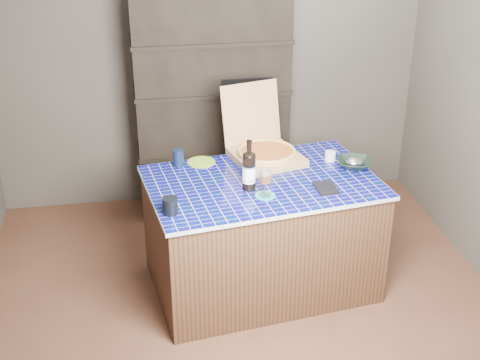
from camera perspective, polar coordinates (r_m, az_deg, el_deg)
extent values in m
plane|color=brown|center=(4.48, 0.30, -11.46)|extent=(3.50, 3.50, 0.00)
plane|color=#4A4640|center=(5.48, -2.78, 10.50)|extent=(3.50, 0.00, 3.50)
plane|color=#4A4640|center=(2.37, 7.64, -13.17)|extent=(3.50, 0.00, 3.50)
cube|color=black|center=(5.38, -2.42, 6.28)|extent=(1.20, 0.40, 1.80)
cube|color=black|center=(5.29, 0.32, 8.54)|extent=(0.40, 0.32, 0.12)
cube|color=#46311B|center=(4.55, 1.84, -4.80)|extent=(1.56, 1.10, 0.79)
cube|color=#05124D|center=(4.35, 1.92, -0.22)|extent=(1.60, 1.14, 0.03)
cube|color=tan|center=(4.62, 2.28, 1.95)|extent=(0.53, 0.53, 0.05)
cube|color=tan|center=(4.75, 0.93, 5.74)|extent=(0.44, 0.21, 0.43)
cylinder|color=tan|center=(4.61, 2.28, 2.30)|extent=(0.40, 0.40, 0.01)
cylinder|color=#6A0C0B|center=(4.60, 2.29, 2.43)|extent=(0.35, 0.35, 0.01)
torus|color=tan|center=(4.60, 2.29, 2.49)|extent=(0.40, 0.40, 0.02)
cylinder|color=black|center=(4.19, 0.77, 0.65)|extent=(0.08, 0.08, 0.23)
ellipsoid|color=black|center=(4.14, 0.78, 2.09)|extent=(0.08, 0.08, 0.05)
cylinder|color=black|center=(4.12, 0.79, 2.80)|extent=(0.03, 0.03, 0.09)
cylinder|color=white|center=(4.19, 0.77, 0.51)|extent=(0.09, 0.09, 0.11)
cylinder|color=#3D70CF|center=(4.21, 0.77, 0.10)|extent=(0.09, 0.09, 0.01)
cylinder|color=#3D70CF|center=(4.17, 0.78, 1.19)|extent=(0.09, 0.09, 0.01)
cylinder|color=#1B8D7D|center=(4.16, 2.15, -1.34)|extent=(0.13, 0.13, 0.01)
cylinder|color=white|center=(4.15, 2.15, -1.27)|extent=(0.07, 0.07, 0.01)
cylinder|color=white|center=(4.13, 2.16, -0.76)|extent=(0.01, 0.01, 0.08)
ellipsoid|color=white|center=(4.09, 2.18, 0.32)|extent=(0.08, 0.08, 0.11)
cylinder|color=#BC601E|center=(4.10, 2.18, 0.19)|extent=(0.07, 0.07, 0.05)
cylinder|color=white|center=(4.09, 2.19, 0.58)|extent=(0.07, 0.07, 0.02)
cylinder|color=black|center=(3.96, -5.98, -2.20)|extent=(0.09, 0.09, 0.10)
cube|color=black|center=(4.27, 7.35, -0.68)|extent=(0.14, 0.19, 0.01)
imported|color=black|center=(4.59, 9.74, 1.42)|extent=(0.29, 0.29, 0.06)
ellipsoid|color=#ACAEB8|center=(4.58, 9.76, 1.55)|extent=(0.13, 0.10, 0.06)
cylinder|color=silver|center=(4.66, 7.71, 2.03)|extent=(0.08, 0.08, 0.06)
cylinder|color=black|center=(4.55, -5.28, 1.90)|extent=(0.07, 0.07, 0.12)
cylinder|color=#76AC24|center=(4.60, -3.32, 1.54)|extent=(0.19, 0.19, 0.01)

